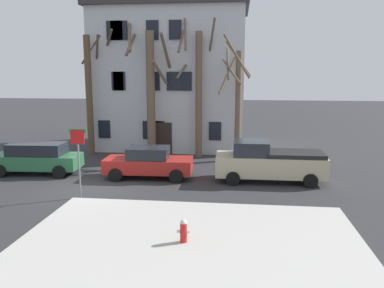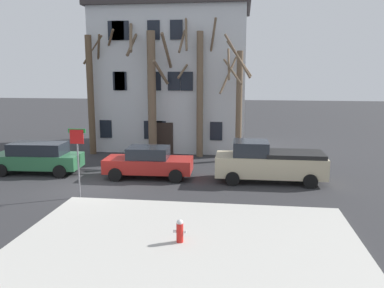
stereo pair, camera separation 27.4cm
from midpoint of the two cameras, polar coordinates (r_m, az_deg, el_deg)
ground_plane at (r=19.24m, az=-14.10°, el=-6.16°), size 120.00×120.00×0.00m
sidewalk_slab at (r=12.87m, az=-0.14°, el=-14.05°), size 10.98×7.39×0.12m
building_main at (r=28.87m, az=-2.47°, el=11.53°), size 10.82×6.87×11.68m
tree_bare_near at (r=26.56m, az=-14.07°, el=7.51°), size 2.59×2.34×8.02m
tree_bare_mid at (r=24.97m, az=-5.65°, el=7.96°), size 2.74×2.76×8.44m
tree_bare_far at (r=24.94m, az=1.32°, el=8.29°), size 2.42×2.36×8.88m
tree_bare_end at (r=23.96m, az=7.02°, el=6.48°), size 1.95×2.24×7.55m
car_green_wagon at (r=22.59m, az=-21.19°, el=-1.81°), size 4.72×2.15×1.68m
car_red_sedan at (r=20.31m, az=-5.95°, el=-2.66°), size 4.53×2.07×1.61m
pickup_truck_beige at (r=19.86m, az=11.49°, el=-2.61°), size 5.36×2.18×2.03m
fire_hydrant at (r=12.59m, az=-1.14°, el=-12.43°), size 0.42×0.22×0.74m
street_sign_pole at (r=17.35m, az=-15.86°, el=-0.87°), size 0.76×0.07×3.03m
bicycle_leaning at (r=25.99m, az=-18.81°, el=-1.27°), size 1.73×0.35×1.03m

